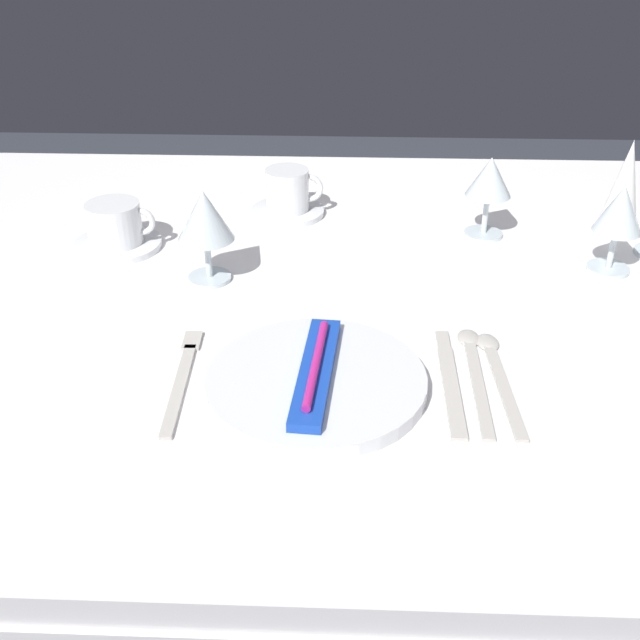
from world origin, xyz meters
name	(u,v)px	position (x,y,z in m)	size (l,w,h in m)	color
ground_plane	(336,626)	(0.00, 0.00, 0.00)	(6.00, 6.00, 0.00)	#383D47
dining_table	(341,335)	(0.00, 0.00, 0.66)	(1.80, 1.11, 0.74)	white
dinner_plate	(316,382)	(-0.03, -0.25, 0.75)	(0.25, 0.25, 0.02)	white
toothbrush_package	(316,370)	(-0.03, -0.25, 0.77)	(0.05, 0.21, 0.02)	blue
fork_outer	(183,375)	(-0.18, -0.23, 0.74)	(0.02, 0.21, 0.00)	beige
dinner_knife	(450,383)	(0.13, -0.23, 0.74)	(0.02, 0.21, 0.00)	beige
spoon_soup	(474,366)	(0.16, -0.20, 0.74)	(0.03, 0.22, 0.01)	beige
spoon_dessert	(497,369)	(0.19, -0.20, 0.74)	(0.03, 0.21, 0.01)	beige
saucer_left	(288,212)	(-0.10, 0.25, 0.74)	(0.12, 0.12, 0.01)	white
coffee_cup_left	(288,190)	(-0.09, 0.25, 0.79)	(0.10, 0.07, 0.07)	white
saucer_right	(118,245)	(-0.35, 0.11, 0.74)	(0.14, 0.14, 0.01)	white
coffee_cup_right	(115,223)	(-0.35, 0.11, 0.78)	(0.11, 0.08, 0.06)	white
wine_glass_centre	(489,181)	(0.23, 0.18, 0.83)	(0.07, 0.07, 0.13)	silver
wine_glass_left	(205,219)	(-0.19, 0.01, 0.84)	(0.08, 0.08, 0.14)	silver
wine_glass_far	(620,213)	(0.39, 0.07, 0.83)	(0.07, 0.07, 0.13)	silver
napkin_folded	(625,184)	(0.45, 0.23, 0.81)	(0.06, 0.06, 0.15)	white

